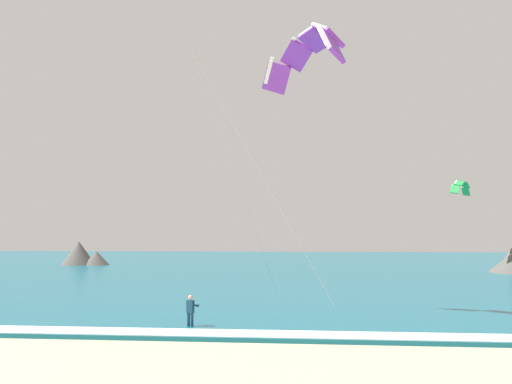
{
  "coord_description": "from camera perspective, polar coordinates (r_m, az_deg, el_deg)",
  "views": [
    {
      "loc": [
        3.34,
        -10.51,
        4.6
      ],
      "look_at": [
        0.56,
        17.42,
        6.75
      ],
      "focal_mm": 39.07,
      "sensor_mm": 36.0,
      "label": 1
    }
  ],
  "objects": [
    {
      "name": "kitesurfer",
      "position": [
        27.59,
        -6.72,
        -11.98
      ],
      "size": [
        0.65,
        0.64,
        1.69
      ],
      "color": "#143347",
      "rests_on": "ground"
    },
    {
      "name": "sea",
      "position": [
        84.12,
        3.42,
        -7.44
      ],
      "size": [
        200.0,
        120.0,
        0.2
      ],
      "primitive_type": "cube",
      "color": "#146075",
      "rests_on": "ground"
    },
    {
      "name": "headland_left",
      "position": [
        85.22,
        -17.24,
        -6.2
      ],
      "size": [
        7.32,
        5.18,
        3.62
      ],
      "color": "#56514C",
      "rests_on": "ground"
    },
    {
      "name": "surfboard",
      "position": [
        27.71,
        -6.76,
        -13.86
      ],
      "size": [
        0.93,
        1.46,
        0.09
      ],
      "color": "yellow",
      "rests_on": "ground"
    },
    {
      "name": "kite_distant",
      "position": [
        68.83,
        20.27,
        0.58
      ],
      "size": [
        3.2,
        4.48,
        1.76
      ],
      "color": "green"
    },
    {
      "name": "kite_primary",
      "position": [
        31.51,
        5.27,
        14.16
      ],
      "size": [
        7.81,
        7.08,
        14.62
      ],
      "color": "purple"
    },
    {
      "name": "surf_foam",
      "position": [
        25.53,
        -1.98,
        -14.26
      ],
      "size": [
        200.0,
        1.81,
        0.04
      ],
      "primitive_type": "cube",
      "color": "white",
      "rests_on": "sea"
    }
  ]
}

